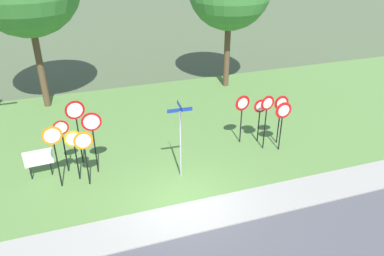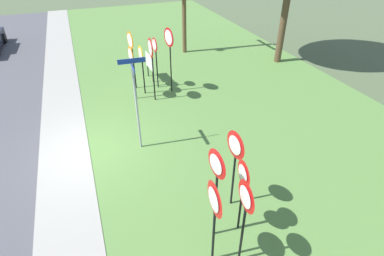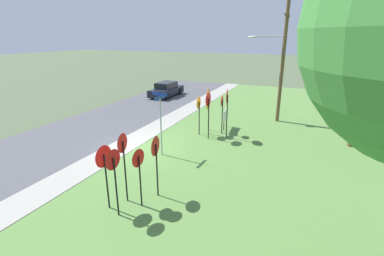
% 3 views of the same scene
% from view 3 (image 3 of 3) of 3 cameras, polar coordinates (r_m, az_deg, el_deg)
% --- Properties ---
extents(ground_plane, '(160.00, 160.00, 0.00)m').
position_cam_3_polar(ground_plane, '(15.63, -10.89, -3.93)').
color(ground_plane, '#4C5B3D').
extents(road_asphalt, '(44.00, 6.40, 0.01)m').
position_cam_3_polar(road_asphalt, '(18.63, -23.25, -1.44)').
color(road_asphalt, '#4C4C51').
rests_on(road_asphalt, ground_plane).
extents(sidewalk_strip, '(44.00, 1.60, 0.06)m').
position_cam_3_polar(sidewalk_strip, '(16.06, -13.27, -3.37)').
color(sidewalk_strip, '#99968C').
rests_on(sidewalk_strip, ground_plane).
extents(grass_median, '(44.00, 12.00, 0.04)m').
position_cam_3_polar(grass_median, '(13.42, 11.12, -7.71)').
color(grass_median, '#567F3D').
rests_on(grass_median, ground_plane).
extents(stop_sign_near_left, '(0.73, 0.13, 2.63)m').
position_cam_3_polar(stop_sign_near_left, '(17.57, 3.30, 5.56)').
color(stop_sign_near_left, black).
rests_on(stop_sign_near_left, grass_median).
extents(stop_sign_near_right, '(0.78, 0.10, 2.72)m').
position_cam_3_polar(stop_sign_near_right, '(16.05, 3.30, 4.61)').
color(stop_sign_near_right, black).
rests_on(stop_sign_near_right, grass_median).
extents(stop_sign_far_left, '(0.67, 0.10, 2.20)m').
position_cam_3_polar(stop_sign_far_left, '(16.92, 3.31, 3.91)').
color(stop_sign_far_left, black).
rests_on(stop_sign_far_left, grass_median).
extents(stop_sign_far_center, '(0.78, 0.17, 2.88)m').
position_cam_3_polar(stop_sign_far_center, '(16.24, 7.07, 5.13)').
color(stop_sign_far_center, black).
rests_on(stop_sign_far_center, grass_median).
extents(stop_sign_far_right, '(0.72, 0.11, 2.33)m').
position_cam_3_polar(stop_sign_far_right, '(16.75, 1.38, 4.16)').
color(stop_sign_far_right, black).
rests_on(stop_sign_far_right, grass_median).
extents(stop_sign_center_tall, '(0.61, 0.11, 2.35)m').
position_cam_3_polar(stop_sign_center_tall, '(17.05, 6.08, 4.24)').
color(stop_sign_center_tall, black).
rests_on(stop_sign_center_tall, grass_median).
extents(yield_sign_near_left, '(0.69, 0.11, 2.38)m').
position_cam_3_polar(yield_sign_near_left, '(9.43, -15.54, -7.65)').
color(yield_sign_near_left, black).
rests_on(yield_sign_near_left, grass_median).
extents(yield_sign_near_right, '(0.65, 0.11, 2.15)m').
position_cam_3_polar(yield_sign_near_right, '(9.86, -10.73, -7.28)').
color(yield_sign_near_right, black).
rests_on(yield_sign_near_right, grass_median).
extents(yield_sign_far_left, '(0.77, 0.11, 2.34)m').
position_cam_3_polar(yield_sign_far_left, '(9.94, -17.32, -6.61)').
color(yield_sign_far_left, black).
rests_on(yield_sign_far_left, grass_median).
extents(yield_sign_far_right, '(0.69, 0.13, 2.60)m').
position_cam_3_polar(yield_sign_far_right, '(10.11, -13.76, -4.66)').
color(yield_sign_far_right, black).
rests_on(yield_sign_far_right, grass_median).
extents(yield_sign_center, '(0.73, 0.12, 2.36)m').
position_cam_3_polar(yield_sign_center, '(10.30, -7.37, -4.86)').
color(yield_sign_center, black).
rests_on(yield_sign_center, grass_median).
extents(street_name_post, '(0.96, 0.82, 3.18)m').
position_cam_3_polar(street_name_post, '(13.85, -6.33, 1.81)').
color(street_name_post, '#9EA0A8').
rests_on(street_name_post, grass_median).
extents(utility_pole, '(2.10, 2.53, 7.89)m').
position_cam_3_polar(utility_pole, '(20.09, 17.32, 13.25)').
color(utility_pole, brown).
rests_on(utility_pole, grass_median).
extents(notice_board, '(1.10, 0.11, 1.25)m').
position_cam_3_polar(notice_board, '(18.23, 6.76, 2.42)').
color(notice_board, black).
rests_on(notice_board, grass_median).
extents(oak_tree_left, '(5.51, 5.51, 9.42)m').
position_cam_3_polar(oak_tree_left, '(16.81, 33.00, 18.48)').
color(oak_tree_left, brown).
rests_on(oak_tree_left, grass_median).
extents(parked_hatchback_near, '(4.34, 2.01, 1.39)m').
position_cam_3_polar(parked_hatchback_near, '(28.28, -5.20, 7.68)').
color(parked_hatchback_near, black).
rests_on(parked_hatchback_near, road_asphalt).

